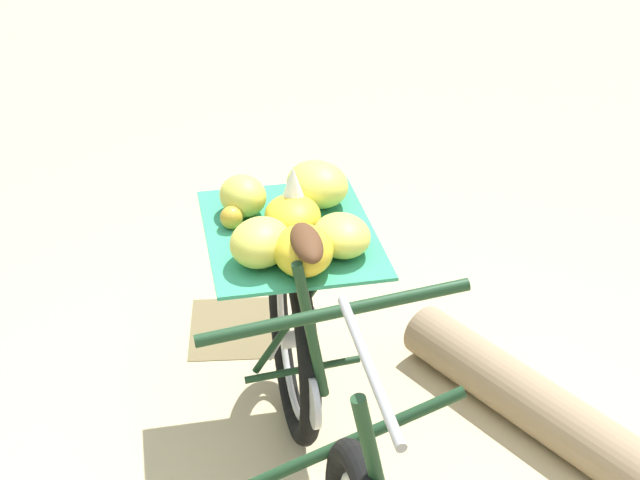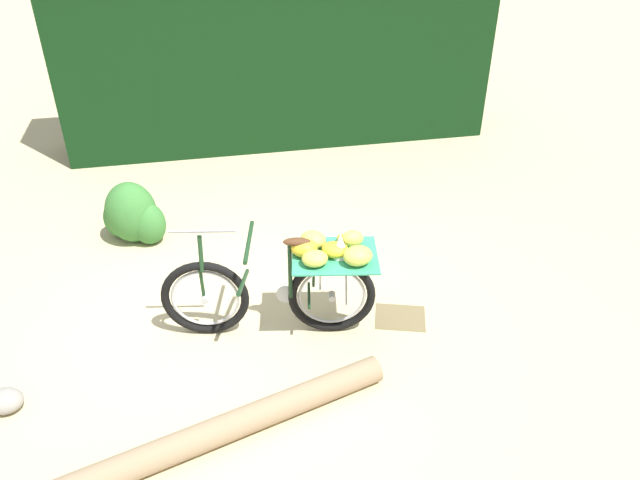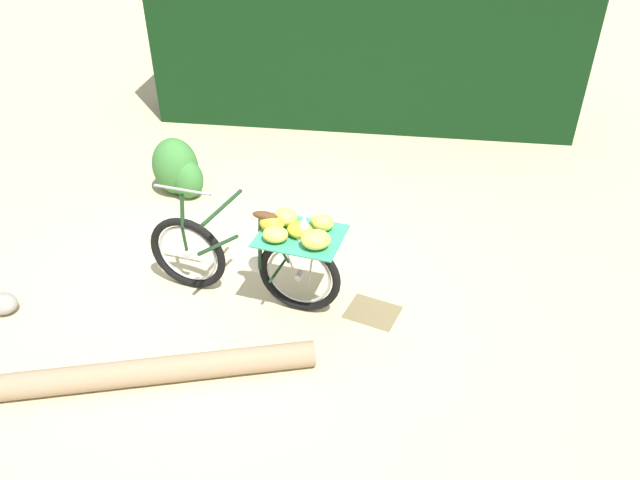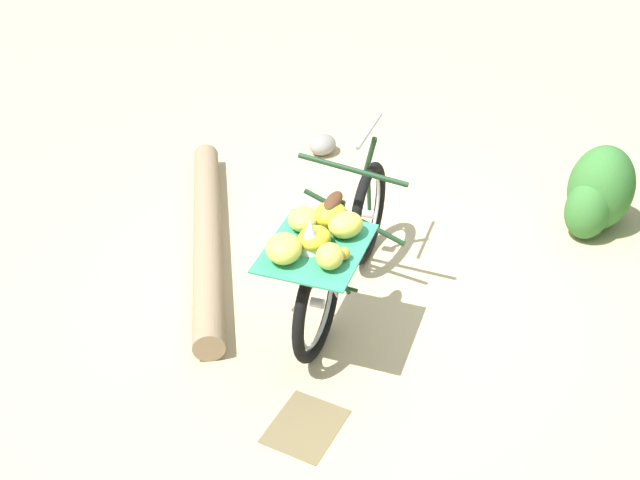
% 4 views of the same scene
% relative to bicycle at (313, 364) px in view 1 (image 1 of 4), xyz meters
% --- Properties ---
extents(bicycle, '(1.80, 0.76, 1.03)m').
position_rel_bicycle_xyz_m(bicycle, '(0.00, 0.00, 0.00)').
color(bicycle, black).
rests_on(bicycle, ground_plane).
extents(leaf_litter_patch, '(0.44, 0.36, 0.01)m').
position_rel_bicycle_xyz_m(leaf_litter_patch, '(-0.95, -0.28, -0.53)').
color(leaf_litter_patch, olive).
rests_on(leaf_litter_patch, ground_plane).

